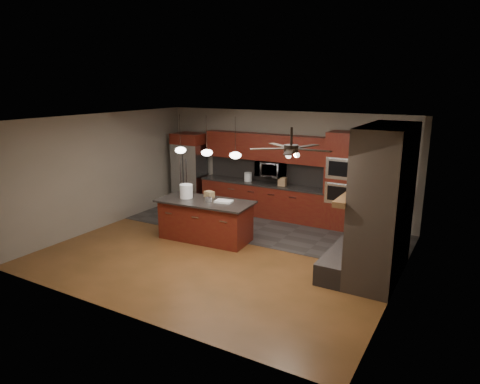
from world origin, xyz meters
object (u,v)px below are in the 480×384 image
Objects in this scene: white_bucket at (186,191)px; counter_box at (282,182)px; oven_tower at (343,181)px; microwave at (271,169)px; paint_can at (209,200)px; cardboard_box at (209,194)px; paint_tray at (224,201)px; counter_bucket at (248,177)px; refrigerator at (191,169)px; kitchen_island at (205,220)px.

counter_box is at bearing 58.39° from white_bucket.
oven_tower is 3.25× the size of microwave.
cardboard_box reaches higher than paint_can.
counter_bucket is (-0.59, 2.20, 0.08)m from paint_tray.
oven_tower reaches higher than counter_bucket.
oven_tower is 4.50m from refrigerator.
counter_bucket is at bearing 90.04° from kitchen_island.
refrigerator is at bearing 177.25° from counter_box.
microwave reaches higher than kitchen_island.
oven_tower is 3.77m from white_bucket.
microwave reaches higher than cardboard_box.
white_bucket reaches higher than counter_bucket.
white_bucket is at bearing 178.16° from paint_tray.
paint_can is at bearing -160.79° from paint_tray.
refrigerator reaches higher than paint_tray.
oven_tower is 3.45m from kitchen_island.
microwave is (-1.98, 0.06, 0.11)m from oven_tower.
white_bucket is (-2.98, -2.31, -0.11)m from oven_tower.
paint_can is 0.41m from cardboard_box.
microwave reaches higher than paint_can.
microwave reaches higher than counter_box.
counter_bucket is at bearing 95.86° from paint_tray.
kitchen_island is at bearing 0.80° from white_bucket.
oven_tower reaches higher than kitchen_island.
counter_box is (1.04, -0.05, -0.01)m from counter_bucket.
kitchen_island is at bearing -86.00° from counter_bucket.
counter_box is at bearing -178.45° from oven_tower.
refrigerator is 2.92m from counter_box.
microwave is at bearing 4.41° from counter_bucket.
paint_tray is at bearing -132.86° from oven_tower.
counter_box reaches higher than kitchen_island.
microwave reaches higher than white_bucket.
refrigerator is 2.71m from white_bucket.
refrigerator is (-4.50, -0.07, -0.14)m from oven_tower.
cardboard_box reaches higher than kitchen_island.
refrigerator is at bearing 154.86° from cardboard_box.
paint_can is at bearing -3.59° from white_bucket.
refrigerator is at bearing -177.52° from counter_bucket.
white_bucket is 0.54m from cardboard_box.
oven_tower is at bearing -0.16° from counter_bucket.
paint_tray is at bearing 28.34° from paint_can.
paint_can is (0.13, -0.05, 0.51)m from kitchen_island.
oven_tower reaches higher than microwave.
white_bucket reaches higher than counter_box.
paint_tray is at bearing 7.29° from white_bucket.
counter_bucket is (-0.29, 2.36, 0.05)m from paint_can.
cardboard_box is at bearing -87.84° from counter_bucket.
kitchen_island is (2.04, -2.23, -0.59)m from refrigerator.
oven_tower is at bearing -1.82° from counter_box.
oven_tower is at bearing -1.66° from microwave.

